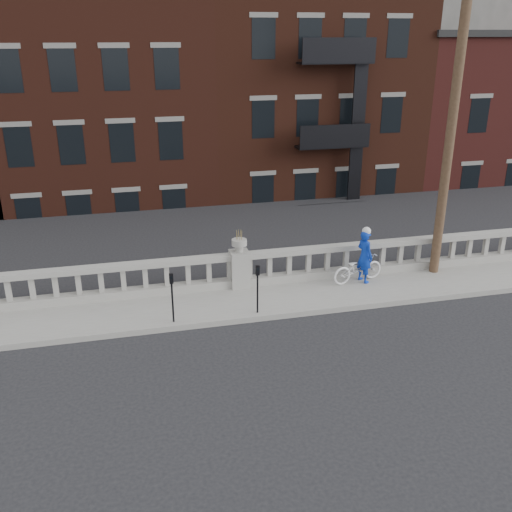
{
  "coord_description": "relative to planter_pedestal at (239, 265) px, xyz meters",
  "views": [
    {
      "loc": [
        -3.17,
        -11.21,
        7.2
      ],
      "look_at": [
        0.32,
        3.2,
        1.36
      ],
      "focal_mm": 40.0,
      "sensor_mm": 36.0,
      "label": 1
    }
  ],
  "objects": [
    {
      "name": "utility_pole",
      "position": [
        6.2,
        -0.35,
        4.41
      ],
      "size": [
        1.6,
        0.28,
        10.0
      ],
      "color": "#422D1E",
      "rests_on": "sidewalk"
    },
    {
      "name": "ground",
      "position": [
        0.0,
        -3.95,
        -0.83
      ],
      "size": [
        120.0,
        120.0,
        0.0
      ],
      "primitive_type": "plane",
      "color": "black",
      "rests_on": "ground"
    },
    {
      "name": "cyclist",
      "position": [
        3.71,
        -0.54,
        0.13
      ],
      "size": [
        0.55,
        0.68,
        1.62
      ],
      "primitive_type": "imported",
      "rotation": [
        0.0,
        0.0,
        1.88
      ],
      "color": "#0B2DAA",
      "rests_on": "sidewalk"
    },
    {
      "name": "lower_level",
      "position": [
        0.56,
        19.09,
        1.8
      ],
      "size": [
        80.0,
        44.0,
        20.8
      ],
      "color": "#605E59",
      "rests_on": "ground"
    },
    {
      "name": "parking_meter_b",
      "position": [
        -2.15,
        -1.8,
        0.17
      ],
      "size": [
        0.1,
        0.09,
        1.36
      ],
      "color": "black",
      "rests_on": "sidewalk"
    },
    {
      "name": "planter_pedestal",
      "position": [
        0.0,
        0.0,
        0.0
      ],
      "size": [
        0.55,
        0.55,
        1.76
      ],
      "color": "gray",
      "rests_on": "sidewalk"
    },
    {
      "name": "parking_meter_c",
      "position": [
        0.11,
        -1.8,
        0.17
      ],
      "size": [
        0.1,
        0.09,
        1.36
      ],
      "color": "black",
      "rests_on": "sidewalk"
    },
    {
      "name": "bicycle",
      "position": [
        3.53,
        -0.5,
        -0.24
      ],
      "size": [
        1.77,
        0.93,
        0.88
      ],
      "primitive_type": "imported",
      "rotation": [
        0.0,
        0.0,
        1.78
      ],
      "color": "silver",
      "rests_on": "sidewalk"
    },
    {
      "name": "sidewalk",
      "position": [
        0.0,
        -0.95,
        -0.76
      ],
      "size": [
        32.0,
        2.2,
        0.15
      ],
      "primitive_type": "cube",
      "color": "gray",
      "rests_on": "ground"
    },
    {
      "name": "balustrade",
      "position": [
        0.0,
        0.0,
        -0.19
      ],
      "size": [
        28.0,
        0.34,
        1.03
      ],
      "color": "gray",
      "rests_on": "sidewalk"
    }
  ]
}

